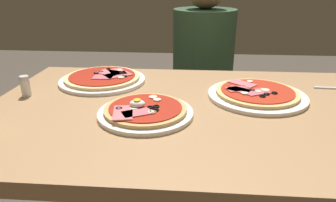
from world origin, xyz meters
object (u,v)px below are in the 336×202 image
Objects in this scene: dining_table at (198,142)px; pizza_across_left at (257,94)px; fork at (334,88)px; diner_person at (202,88)px; salt_shaker at (25,86)px; pizza_foreground at (145,111)px; pizza_across_right at (103,79)px.

dining_table is 0.25m from pizza_across_left.
pizza_across_left reaches higher than fork.
fork is at bearing 22.80° from dining_table.
dining_table is 0.76m from diner_person.
salt_shaker is at bearing 174.90° from dining_table.
fork is 0.13× the size of diner_person.
dining_table is 4.80× the size of pizza_foreground.
pizza_across_left is at bearing -159.74° from fork.
pizza_across_left is 0.55m from pizza_across_right.
fork is at bearing 127.60° from diner_person.
pizza_foreground is at bearing -54.79° from pizza_across_right.
pizza_across_right is 4.66× the size of salt_shaker.
pizza_across_right is (-0.20, 0.28, -0.00)m from pizza_foreground.
pizza_across_left is at bearing 102.66° from diner_person.
diner_person is at bearing 54.87° from pizza_across_right.
pizza_across_right is 0.82m from fork.
pizza_across_left is at bearing 3.27° from salt_shaker.
diner_person is at bearing 77.32° from pizza_foreground.
salt_shaker is at bearing -176.73° from pizza_across_left.
pizza_across_left is at bearing 26.51° from dining_table.
salt_shaker is (-0.21, -0.16, 0.02)m from pizza_across_right.
pizza_across_right reaches higher than dining_table.
fork reaches higher than dining_table.
dining_table is 8.08× the size of fork.
dining_table is at bearing -157.20° from fork.
fork is (0.47, 0.20, 0.12)m from dining_table.
salt_shaker reaches higher than pizza_across_right.
pizza_across_right is 0.26m from salt_shaker.
salt_shaker is (-0.74, -0.04, 0.02)m from pizza_across_left.
pizza_foreground is 0.42m from salt_shaker.
diner_person reaches higher than pizza_across_left.
dining_table is 19.07× the size of salt_shaker.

